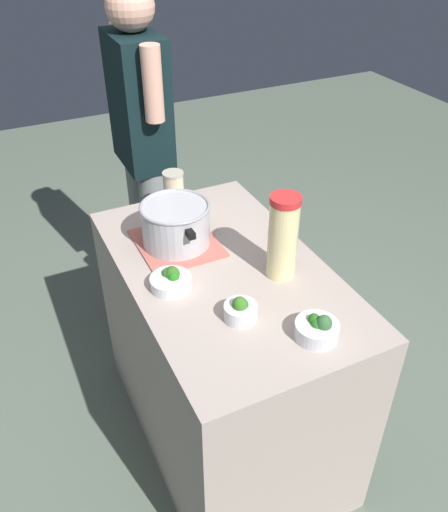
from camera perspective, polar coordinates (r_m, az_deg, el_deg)
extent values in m
plane|color=#5F6D5C|center=(2.47, 0.00, -17.97)|extent=(8.00, 8.00, 0.00)
cube|color=#AD9C90|center=(2.13, 0.00, -10.86)|extent=(1.12, 0.66, 0.89)
cube|color=#B96155|center=(1.96, -5.10, 1.41)|extent=(0.32, 0.28, 0.01)
cylinder|color=#B7B7BC|center=(1.92, -5.22, 3.38)|extent=(0.25, 0.25, 0.15)
torus|color=#99999E|center=(1.88, -5.34, 5.33)|extent=(0.25, 0.25, 0.01)
cube|color=black|center=(1.78, -3.63, 2.37)|extent=(0.04, 0.02, 0.02)
cube|color=black|center=(2.01, -6.77, 6.32)|extent=(0.04, 0.02, 0.02)
cylinder|color=beige|center=(1.74, 6.34, 1.72)|extent=(0.10, 0.10, 0.28)
cylinder|color=red|center=(1.66, 6.67, 6.02)|extent=(0.10, 0.10, 0.02)
ellipsoid|color=yellow|center=(1.72, 6.19, 3.34)|extent=(0.04, 0.04, 0.01)
cylinder|color=beige|center=(2.17, -5.42, 7.07)|extent=(0.08, 0.08, 0.14)
cylinder|color=#B2AD99|center=(2.14, -5.53, 8.81)|extent=(0.09, 0.09, 0.01)
cylinder|color=silver|center=(1.58, 9.95, -7.89)|extent=(0.13, 0.13, 0.05)
ellipsoid|color=#277323|center=(1.57, 9.98, -7.40)|extent=(0.04, 0.04, 0.05)
ellipsoid|color=#356536|center=(1.56, 10.71, -7.16)|extent=(0.05, 0.05, 0.05)
ellipsoid|color=#28671A|center=(1.58, 9.67, -6.84)|extent=(0.04, 0.04, 0.04)
cylinder|color=silver|center=(1.75, -5.74, -2.86)|extent=(0.14, 0.14, 0.04)
ellipsoid|color=#307621|center=(1.75, -6.00, -1.98)|extent=(0.04, 0.04, 0.05)
ellipsoid|color=#23711A|center=(1.73, -5.47, -2.31)|extent=(0.04, 0.04, 0.05)
ellipsoid|color=#31631E|center=(1.75, -5.60, -1.97)|extent=(0.05, 0.05, 0.06)
cylinder|color=silver|center=(1.62, 1.79, -6.06)|extent=(0.10, 0.10, 0.05)
ellipsoid|color=#397321|center=(1.60, 1.70, -5.27)|extent=(0.05, 0.05, 0.05)
ellipsoid|color=#1F7533|center=(1.61, 1.84, -5.35)|extent=(0.05, 0.05, 0.05)
ellipsoid|color=#267F2E|center=(1.61, 1.81, -5.40)|extent=(0.05, 0.05, 0.05)
cylinder|color=gray|center=(2.70, -7.03, 0.51)|extent=(0.14, 0.14, 0.90)
cylinder|color=gray|center=(2.86, -8.40, 2.58)|extent=(0.14, 0.14, 0.90)
cube|color=black|center=(2.45, -9.14, 16.07)|extent=(0.34, 0.20, 0.57)
sphere|color=#D89F87|center=(2.35, -10.11, 25.00)|extent=(0.20, 0.20, 0.20)
cylinder|color=#D89F87|center=(2.21, -7.70, 17.87)|extent=(0.08, 0.08, 0.30)
cylinder|color=#D89F87|center=(2.60, -10.99, 20.23)|extent=(0.08, 0.08, 0.30)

